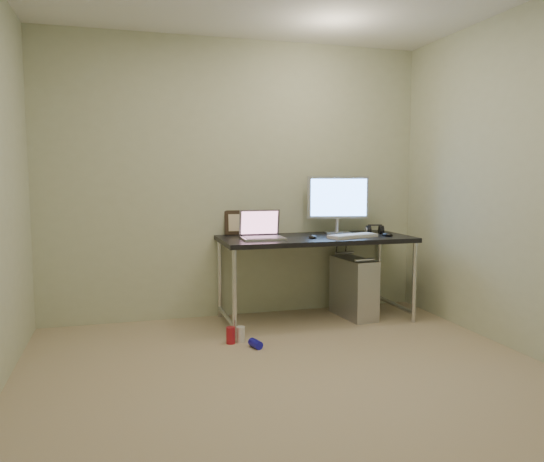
{
  "coord_description": "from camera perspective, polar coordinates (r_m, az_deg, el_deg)",
  "views": [
    {
      "loc": [
        -1.03,
        -2.99,
        1.29
      ],
      "look_at": [
        0.12,
        1.03,
        0.85
      ],
      "focal_mm": 35.0,
      "sensor_mm": 36.0,
      "label": 1
    }
  ],
  "objects": [
    {
      "name": "floor",
      "position": [
        3.42,
        2.92,
        -16.19
      ],
      "size": [
        3.5,
        3.5,
        0.0
      ],
      "primitive_type": "plane",
      "color": "tan",
      "rests_on": "ground"
    },
    {
      "name": "wall_back",
      "position": [
        4.85,
        -3.73,
        5.52
      ],
      "size": [
        3.5,
        0.02,
        2.5
      ],
      "primitive_type": "cube",
      "color": "beige",
      "rests_on": "ground"
    },
    {
      "name": "wall_right",
      "position": [
        4.08,
        27.03,
        4.79
      ],
      "size": [
        0.02,
        3.5,
        2.5
      ],
      "primitive_type": "cube",
      "color": "beige",
      "rests_on": "ground"
    },
    {
      "name": "desk",
      "position": [
        4.71,
        4.68,
        -1.51
      ],
      "size": [
        1.69,
        0.74,
        0.75
      ],
      "color": "black",
      "rests_on": "ground"
    },
    {
      "name": "tower_computer",
      "position": [
        4.92,
        8.77,
        -6.04
      ],
      "size": [
        0.28,
        0.54,
        0.57
      ],
      "rotation": [
        0.0,
        0.0,
        0.11
      ],
      "color": "silver",
      "rests_on": "ground"
    },
    {
      "name": "cable_a",
      "position": [
        5.17,
        6.76,
        -3.96
      ],
      "size": [
        0.01,
        0.16,
        0.69
      ],
      "primitive_type": "cylinder",
      "rotation": [
        0.21,
        0.0,
        0.0
      ],
      "color": "black",
      "rests_on": "ground"
    },
    {
      "name": "cable_b",
      "position": [
        5.19,
        7.76,
        -4.16
      ],
      "size": [
        0.02,
        0.11,
        0.71
      ],
      "primitive_type": "cylinder",
      "rotation": [
        0.14,
        0.0,
        0.09
      ],
      "color": "black",
      "rests_on": "ground"
    },
    {
      "name": "can_red",
      "position": [
        4.17,
        -4.46,
        -11.12
      ],
      "size": [
        0.1,
        0.1,
        0.13
      ],
      "primitive_type": "cylinder",
      "rotation": [
        0.0,
        0.0,
        0.49
      ],
      "color": "#AA1825",
      "rests_on": "ground"
    },
    {
      "name": "can_white",
      "position": [
        4.2,
        -3.4,
        -11.03
      ],
      "size": [
        0.07,
        0.07,
        0.12
      ],
      "primitive_type": "cylinder",
      "rotation": [
        0.0,
        0.0,
        0.0
      ],
      "color": "white",
      "rests_on": "ground"
    },
    {
      "name": "can_blue",
      "position": [
        4.07,
        -1.78,
        -12.02
      ],
      "size": [
        0.09,
        0.13,
        0.06
      ],
      "primitive_type": "cylinder",
      "rotation": [
        1.57,
        0.0,
        0.27
      ],
      "color": "#1714BB",
      "rests_on": "ground"
    },
    {
      "name": "laptop",
      "position": [
        4.53,
        -1.13,
        -0.12
      ],
      "size": [
        0.37,
        0.3,
        0.25
      ],
      "rotation": [
        0.0,
        0.0,
        -0.04
      ],
      "color": "silver",
      "rests_on": "desk"
    },
    {
      "name": "monitor",
      "position": [
        4.95,
        7.11,
        3.32
      ],
      "size": [
        0.56,
        0.21,
        0.53
      ],
      "rotation": [
        0.0,
        0.0,
        -0.22
      ],
      "color": "silver",
      "rests_on": "desk"
    },
    {
      "name": "keyboard",
      "position": [
        4.67,
        8.69,
        -0.53
      ],
      "size": [
        0.48,
        0.27,
        0.03
      ],
      "primitive_type": "cube",
      "rotation": [
        0.0,
        0.0,
        0.29
      ],
      "color": "silver",
      "rests_on": "desk"
    },
    {
      "name": "mouse_right",
      "position": [
        4.85,
        12.28,
        -0.28
      ],
      "size": [
        0.1,
        0.14,
        0.04
      ],
      "primitive_type": "ellipsoid",
      "rotation": [
        0.0,
        0.0,
        0.24
      ],
      "color": "black",
      "rests_on": "desk"
    },
    {
      "name": "mouse_left",
      "position": [
        4.58,
        4.39,
        -0.55
      ],
      "size": [
        0.09,
        0.12,
        0.04
      ],
      "primitive_type": "ellipsoid",
      "rotation": [
        0.0,
        0.0,
        -0.22
      ],
      "color": "black",
      "rests_on": "desk"
    },
    {
      "name": "headphones",
      "position": [
        5.01,
        11.0,
        0.04
      ],
      "size": [
        0.18,
        0.11,
        0.11
      ],
      "rotation": [
        0.0,
        0.0,
        -0.26
      ],
      "color": "black",
      "rests_on": "desk"
    },
    {
      "name": "picture_frame",
      "position": [
        4.85,
        -3.49,
        0.92
      ],
      "size": [
        0.28,
        0.11,
        0.22
      ],
      "primitive_type": "cube",
      "rotation": [
        -0.21,
        0.0,
        -0.1
      ],
      "color": "black",
      "rests_on": "desk"
    },
    {
      "name": "webcam",
      "position": [
        4.83,
        -0.76,
        0.67
      ],
      "size": [
        0.05,
        0.04,
        0.12
      ],
      "rotation": [
        0.0,
        0.0,
        0.21
      ],
      "color": "silver",
      "rests_on": "desk"
    }
  ]
}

